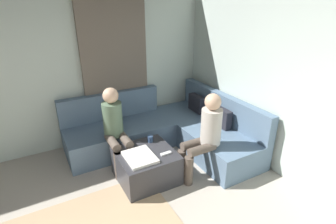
{
  "coord_description": "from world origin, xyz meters",
  "views": [
    {
      "loc": [
        1.31,
        0.0,
        2.32
      ],
      "look_at": [
        -1.63,
        1.63,
        0.85
      ],
      "focal_mm": 27.85,
      "sensor_mm": 36.0,
      "label": 1
    }
  ],
  "objects_px": {
    "sectional_couch": "(168,131)",
    "person_on_couch_back": "(205,133)",
    "game_remote": "(166,154)",
    "ottoman": "(146,165)",
    "coffee_mug": "(150,139)",
    "person_on_couch_side": "(115,126)"
  },
  "relations": [
    {
      "from": "person_on_couch_side",
      "to": "person_on_couch_back",
      "type": "bearing_deg",
      "value": 141.94
    },
    {
      "from": "game_remote",
      "to": "ottoman",
      "type": "bearing_deg",
      "value": -129.29
    },
    {
      "from": "game_remote",
      "to": "person_on_couch_back",
      "type": "distance_m",
      "value": 0.59
    },
    {
      "from": "sectional_couch",
      "to": "game_remote",
      "type": "xyz_separation_m",
      "value": [
        0.8,
        -0.48,
        0.15
      ]
    },
    {
      "from": "ottoman",
      "to": "person_on_couch_back",
      "type": "height_order",
      "value": "person_on_couch_back"
    },
    {
      "from": "game_remote",
      "to": "person_on_couch_side",
      "type": "xyz_separation_m",
      "value": [
        -0.66,
        -0.46,
        0.23
      ]
    },
    {
      "from": "ottoman",
      "to": "person_on_couch_side",
      "type": "xyz_separation_m",
      "value": [
        -0.48,
        -0.24,
        0.45
      ]
    },
    {
      "from": "person_on_couch_back",
      "to": "person_on_couch_side",
      "type": "height_order",
      "value": "same"
    },
    {
      "from": "game_remote",
      "to": "person_on_couch_back",
      "type": "height_order",
      "value": "person_on_couch_back"
    },
    {
      "from": "sectional_couch",
      "to": "coffee_mug",
      "type": "distance_m",
      "value": 0.68
    },
    {
      "from": "sectional_couch",
      "to": "ottoman",
      "type": "height_order",
      "value": "sectional_couch"
    },
    {
      "from": "sectional_couch",
      "to": "coffee_mug",
      "type": "bearing_deg",
      "value": -52.05
    },
    {
      "from": "coffee_mug",
      "to": "person_on_couch_side",
      "type": "relative_size",
      "value": 0.08
    },
    {
      "from": "ottoman",
      "to": "coffee_mug",
      "type": "bearing_deg",
      "value": 140.71
    },
    {
      "from": "ottoman",
      "to": "person_on_couch_side",
      "type": "height_order",
      "value": "person_on_couch_side"
    },
    {
      "from": "sectional_couch",
      "to": "game_remote",
      "type": "height_order",
      "value": "sectional_couch"
    },
    {
      "from": "game_remote",
      "to": "person_on_couch_back",
      "type": "bearing_deg",
      "value": 77.33
    },
    {
      "from": "person_on_couch_back",
      "to": "game_remote",
      "type": "bearing_deg",
      "value": 77.33
    },
    {
      "from": "sectional_couch",
      "to": "game_remote",
      "type": "relative_size",
      "value": 17.0
    },
    {
      "from": "ottoman",
      "to": "game_remote",
      "type": "relative_size",
      "value": 5.07
    },
    {
      "from": "sectional_couch",
      "to": "person_on_couch_back",
      "type": "xyz_separation_m",
      "value": [
        0.92,
        0.06,
        0.38
      ]
    },
    {
      "from": "person_on_couch_side",
      "to": "ottoman",
      "type": "bearing_deg",
      "value": 116.57
    }
  ]
}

